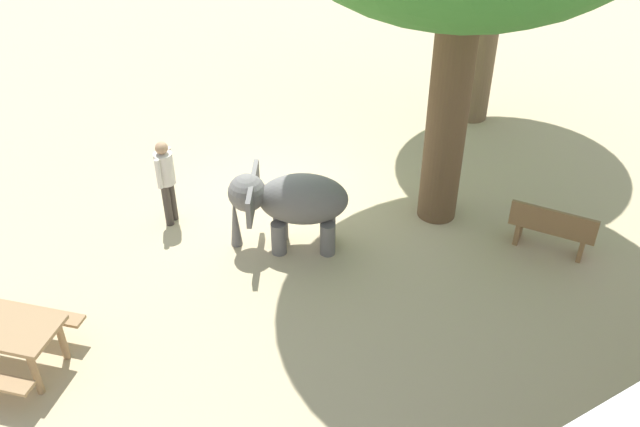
{
  "coord_description": "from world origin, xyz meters",
  "views": [
    {
      "loc": [
        4.75,
        9.54,
        7.18
      ],
      "look_at": [
        0.14,
        1.69,
        0.8
      ],
      "focal_mm": 38.44,
      "sensor_mm": 36.0,
      "label": 1
    }
  ],
  "objects_px": {
    "wooden_bench": "(552,228)",
    "elephant": "(291,202)",
    "picnic_table_near": "(5,336)",
    "person_handler": "(166,177)"
  },
  "relations": [
    {
      "from": "person_handler",
      "to": "picnic_table_near",
      "type": "xyz_separation_m",
      "value": [
        3.09,
        2.18,
        -0.36
      ]
    },
    {
      "from": "person_handler",
      "to": "wooden_bench",
      "type": "distance_m",
      "value": 6.59
    },
    {
      "from": "person_handler",
      "to": "picnic_table_near",
      "type": "relative_size",
      "value": 0.77
    },
    {
      "from": "elephant",
      "to": "person_handler",
      "type": "height_order",
      "value": "person_handler"
    },
    {
      "from": "person_handler",
      "to": "elephant",
      "type": "bearing_deg",
      "value": -1.35
    },
    {
      "from": "person_handler",
      "to": "picnic_table_near",
      "type": "bearing_deg",
      "value": -97.96
    },
    {
      "from": "elephant",
      "to": "picnic_table_near",
      "type": "distance_m",
      "value": 4.65
    },
    {
      "from": "wooden_bench",
      "to": "elephant",
      "type": "bearing_deg",
      "value": -155.13
    },
    {
      "from": "elephant",
      "to": "picnic_table_near",
      "type": "relative_size",
      "value": 0.91
    },
    {
      "from": "elephant",
      "to": "wooden_bench",
      "type": "xyz_separation_m",
      "value": [
        -3.67,
        2.33,
        -0.42
      ]
    }
  ]
}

